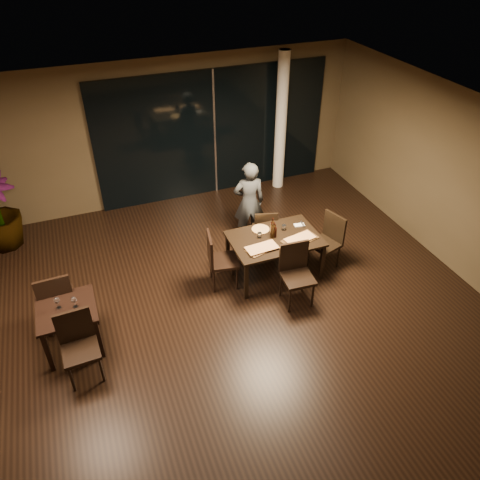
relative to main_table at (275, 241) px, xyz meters
name	(u,v)px	position (x,y,z in m)	size (l,w,h in m)	color
ground	(236,317)	(-1.00, -0.80, -0.68)	(8.00, 8.00, 0.00)	black
wall_back	(166,132)	(-1.00, 3.25, 0.82)	(8.00, 0.10, 3.00)	#4A3D27
wall_right	(467,188)	(3.05, -0.80, 0.82)	(0.10, 8.00, 3.00)	#4A3D27
ceiling	(235,137)	(-1.00, -0.80, 2.34)	(8.00, 8.00, 0.04)	silver
window_panel	(214,134)	(0.00, 3.16, 0.67)	(5.00, 0.06, 2.70)	black
column	(281,123)	(1.40, 2.85, 0.82)	(0.24, 0.24, 3.00)	white
main_table	(275,241)	(0.00, 0.00, 0.00)	(1.50, 1.00, 0.75)	black
side_table	(68,315)	(-3.40, -0.50, -0.05)	(0.80, 0.80, 0.75)	black
chair_main_far	(265,229)	(0.11, 0.64, -0.18)	(0.51, 0.51, 0.89)	black
chair_main_near	(296,270)	(0.05, -0.71, -0.10)	(0.51, 0.51, 1.03)	black
chair_main_left	(218,258)	(-1.00, 0.06, -0.11)	(0.54, 0.54, 1.01)	black
chair_main_right	(329,238)	(0.98, -0.11, -0.12)	(0.58, 0.58, 1.00)	black
chair_side_far	(57,298)	(-3.53, -0.04, -0.09)	(0.51, 0.51, 1.05)	black
chair_side_near	(79,342)	(-3.31, -1.01, -0.11)	(0.50, 0.50, 1.02)	black
diner	(249,202)	(-0.01, 1.15, 0.13)	(0.54, 0.36, 1.61)	#2F3234
pizza_board_left	(262,249)	(-0.33, -0.21, 0.08)	(0.52, 0.26, 0.01)	#402914
pizza_board_right	(300,239)	(0.36, -0.20, 0.08)	(0.61, 0.30, 0.01)	#3F2914
oblong_pizza_left	(262,248)	(-0.33, -0.21, 0.10)	(0.50, 0.24, 0.02)	maroon
oblong_pizza_right	(300,239)	(0.36, -0.20, 0.10)	(0.49, 0.23, 0.02)	#6A090C
round_pizza	(261,229)	(-0.13, 0.31, 0.08)	(0.29, 0.29, 0.01)	#A91912
bottle_a	(273,230)	(-0.04, 0.03, 0.23)	(0.07, 0.07, 0.31)	black
bottle_b	(275,231)	(0.01, 0.03, 0.20)	(0.05, 0.05, 0.25)	black
bottle_c	(273,227)	(-0.01, 0.10, 0.24)	(0.07, 0.07, 0.33)	black
tumbler_left	(260,235)	(-0.24, 0.11, 0.12)	(0.07, 0.07, 0.09)	white
tumbler_right	(284,227)	(0.24, 0.17, 0.12)	(0.08, 0.08, 0.09)	white
napkin_near	(307,235)	(0.52, -0.14, 0.08)	(0.18, 0.10, 0.01)	white
napkin_far	(299,225)	(0.55, 0.19, 0.08)	(0.18, 0.10, 0.01)	white
wine_glass_a	(58,303)	(-3.49, -0.45, 0.16)	(0.08, 0.08, 0.17)	white
wine_glass_b	(74,302)	(-3.27, -0.51, 0.16)	(0.07, 0.07, 0.16)	white
side_napkin	(70,318)	(-3.36, -0.71, 0.08)	(0.18, 0.11, 0.01)	white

